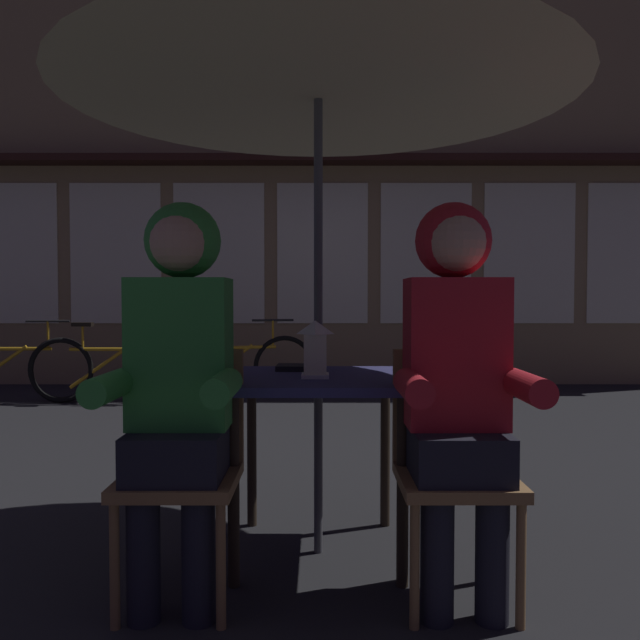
# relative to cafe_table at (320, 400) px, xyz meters

# --- Properties ---
(ground_plane) EXTENTS (60.00, 60.00, 0.00)m
(ground_plane) POSITION_rel_cafe_table_xyz_m (0.00, 0.00, -0.64)
(ground_plane) COLOR #232326
(cafe_table) EXTENTS (0.72, 0.72, 0.74)m
(cafe_table) POSITION_rel_cafe_table_xyz_m (0.00, 0.00, 0.00)
(cafe_table) COLOR navy
(cafe_table) RESTS_ON ground_plane
(patio_umbrella) EXTENTS (2.10, 2.10, 2.31)m
(patio_umbrella) POSITION_rel_cafe_table_xyz_m (0.00, 0.00, 1.42)
(patio_umbrella) COLOR #4C4C51
(patio_umbrella) RESTS_ON ground_plane
(lantern) EXTENTS (0.11, 0.11, 0.23)m
(lantern) POSITION_rel_cafe_table_xyz_m (-0.01, -0.07, 0.22)
(lantern) COLOR white
(lantern) RESTS_ON cafe_table
(chair_left) EXTENTS (0.40, 0.40, 0.87)m
(chair_left) POSITION_rel_cafe_table_xyz_m (-0.48, -0.37, -0.15)
(chair_left) COLOR olive
(chair_left) RESTS_ON ground_plane
(chair_right) EXTENTS (0.40, 0.40, 0.87)m
(chair_right) POSITION_rel_cafe_table_xyz_m (0.48, -0.37, -0.15)
(chair_right) COLOR olive
(chair_right) RESTS_ON ground_plane
(person_left_hooded) EXTENTS (0.45, 0.56, 1.40)m
(person_left_hooded) POSITION_rel_cafe_table_xyz_m (-0.48, -0.43, 0.21)
(person_left_hooded) COLOR black
(person_left_hooded) RESTS_ON ground_plane
(person_right_hooded) EXTENTS (0.45, 0.56, 1.40)m
(person_right_hooded) POSITION_rel_cafe_table_xyz_m (0.48, -0.43, 0.21)
(person_right_hooded) COLOR black
(person_right_hooded) RESTS_ON ground_plane
(shopfront_building) EXTENTS (10.00, 0.93, 6.20)m
(shopfront_building) POSITION_rel_cafe_table_xyz_m (0.04, 5.39, 2.45)
(shopfront_building) COLOR #937A56
(shopfront_building) RESTS_ON ground_plane
(bicycle_nearest) EXTENTS (1.68, 0.10, 0.84)m
(bicycle_nearest) POSITION_rel_cafe_table_xyz_m (-3.14, 3.77, -0.29)
(bicycle_nearest) COLOR black
(bicycle_nearest) RESTS_ON ground_plane
(bicycle_second) EXTENTS (1.68, 0.08, 0.84)m
(bicycle_second) POSITION_rel_cafe_table_xyz_m (-2.09, 3.72, -0.29)
(bicycle_second) COLOR black
(bicycle_second) RESTS_ON ground_plane
(bicycle_third) EXTENTS (1.64, 0.46, 0.84)m
(bicycle_third) POSITION_rel_cafe_table_xyz_m (-0.87, 3.94, -0.29)
(bicycle_third) COLOR black
(bicycle_third) RESTS_ON ground_plane
(book) EXTENTS (0.21, 0.15, 0.02)m
(book) POSITION_rel_cafe_table_xyz_m (-0.08, 0.19, 0.11)
(book) COLOR black
(book) RESTS_ON cafe_table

